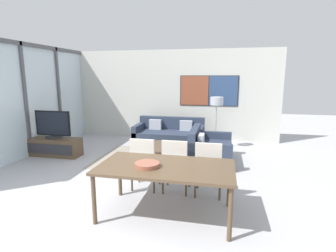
{
  "coord_description": "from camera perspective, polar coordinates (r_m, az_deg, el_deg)",
  "views": [
    {
      "loc": [
        1.81,
        -2.83,
        2.0
      ],
      "look_at": [
        0.66,
        2.51,
        0.95
      ],
      "focal_mm": 28.0,
      "sensor_mm": 36.0,
      "label": 1
    }
  ],
  "objects": [
    {
      "name": "dining_chair_left",
      "position": [
        4.65,
        -5.15,
        -7.72
      ],
      "size": [
        0.46,
        0.46,
        0.95
      ],
      "color": "beige",
      "rests_on": "ground_plane"
    },
    {
      "name": "wall_back",
      "position": [
        8.38,
        0.11,
        6.81
      ],
      "size": [
        6.94,
        0.09,
        2.8
      ],
      "color": "silver",
      "rests_on": "ground_plane"
    },
    {
      "name": "dining_chair_centre",
      "position": [
        4.52,
        1.67,
        -8.22
      ],
      "size": [
        0.46,
        0.46,
        0.95
      ],
      "color": "beige",
      "rests_on": "ground_plane"
    },
    {
      "name": "ground_plane",
      "position": [
        3.91,
        -18.69,
        -20.49
      ],
      "size": [
        24.0,
        24.0,
        0.0
      ],
      "primitive_type": "plane",
      "color": "#B2B2B7"
    },
    {
      "name": "fruit_bowl",
      "position": [
        3.71,
        -4.56,
        -8.33
      ],
      "size": [
        0.35,
        0.35,
        0.06
      ],
      "color": "#995642",
      "rests_on": "dining_table"
    },
    {
      "name": "sofa_main",
      "position": [
        7.67,
        0.35,
        -2.18
      ],
      "size": [
        1.97,
        0.94,
        0.79
      ],
      "color": "#2D384C",
      "rests_on": "ground_plane"
    },
    {
      "name": "sofa_side",
      "position": [
        6.26,
        8.63,
        -5.32
      ],
      "size": [
        0.94,
        1.38,
        0.79
      ],
      "rotation": [
        0.0,
        0.0,
        1.57
      ],
      "color": "#2D384C",
      "rests_on": "ground_plane"
    },
    {
      "name": "window_wall_left",
      "position": [
        7.3,
        -28.84,
        5.86
      ],
      "size": [
        0.07,
        5.35,
        2.8
      ],
      "color": "silver",
      "rests_on": "ground_plane"
    },
    {
      "name": "coffee_table",
      "position": [
        6.35,
        -2.26,
        -5.0
      ],
      "size": [
        1.09,
        1.09,
        0.35
      ],
      "color": "brown",
      "rests_on": "ground_plane"
    },
    {
      "name": "floor_lamp",
      "position": [
        7.2,
        10.54,
        4.47
      ],
      "size": [
        0.34,
        0.34,
        1.44
      ],
      "color": "#2D2D33",
      "rests_on": "ground_plane"
    },
    {
      "name": "television",
      "position": [
        7.13,
        -23.77,
        0.21
      ],
      "size": [
        0.94,
        0.2,
        0.7
      ],
      "color": "#2D2D33",
      "rests_on": "tv_console"
    },
    {
      "name": "dining_chair_right",
      "position": [
        4.43,
        8.78,
        -8.76
      ],
      "size": [
        0.46,
        0.46,
        0.95
      ],
      "color": "beige",
      "rests_on": "ground_plane"
    },
    {
      "name": "dining_table",
      "position": [
        3.77,
        -0.44,
        -9.52
      ],
      "size": [
        1.91,
        1.02,
        0.75
      ],
      "color": "brown",
      "rests_on": "ground_plane"
    },
    {
      "name": "area_rug",
      "position": [
        6.43,
        -2.24,
        -7.23
      ],
      "size": [
        2.9,
        1.97,
        0.01
      ],
      "color": "gray",
      "rests_on": "ground_plane"
    },
    {
      "name": "tv_console",
      "position": [
        7.25,
        -23.44,
        -4.2
      ],
      "size": [
        1.34,
        0.45,
        0.45
      ],
      "color": "brown",
      "rests_on": "ground_plane"
    }
  ]
}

